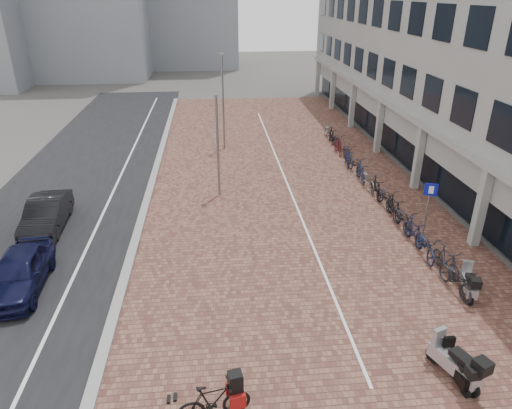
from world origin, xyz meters
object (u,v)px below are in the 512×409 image
object	(u,v)px
hero_bike	(214,401)
scooter_back	(455,361)
car_navy	(19,272)
scooter_front	(469,282)
parking_sign	(429,202)
car_dark	(46,214)
scooter_mid	(457,366)

from	to	relation	value
hero_bike	scooter_back	size ratio (longest dim) A/B	1.05
car_navy	scooter_front	size ratio (longest dim) A/B	2.62
car_navy	scooter_back	xyz separation A→B (m)	(13.05, -5.42, -0.07)
scooter_front	scooter_back	world-z (taller)	scooter_back
hero_bike	parking_sign	size ratio (longest dim) A/B	0.76
car_navy	car_dark	xyz separation A→B (m)	(-0.50, 4.61, -0.01)
scooter_front	parking_sign	xyz separation A→B (m)	(0.16, 3.98, 1.17)
hero_bike	scooter_back	world-z (taller)	hero_bike
parking_sign	car_dark	bearing A→B (deg)	-169.65
car_navy	scooter_front	distance (m)	15.49
scooter_mid	parking_sign	world-z (taller)	parking_sign
car_navy	scooter_mid	size ratio (longest dim) A/B	2.68
scooter_front	parking_sign	bearing A→B (deg)	104.48
car_dark	hero_bike	bearing A→B (deg)	-59.35
car_navy	hero_bike	xyz separation A→B (m)	(6.64, -6.08, -0.12)
scooter_back	car_navy	bearing A→B (deg)	136.81
scooter_back	parking_sign	size ratio (longest dim) A/B	0.73
parking_sign	scooter_front	bearing A→B (deg)	-73.21
hero_bike	scooter_mid	world-z (taller)	hero_bike
car_dark	parking_sign	xyz separation A→B (m)	(16.04, -2.48, 1.02)
scooter_back	parking_sign	world-z (taller)	parking_sign
car_navy	parking_sign	size ratio (longest dim) A/B	1.62
car_dark	scooter_back	world-z (taller)	car_dark
car_navy	parking_sign	world-z (taller)	parking_sign
car_dark	hero_bike	world-z (taller)	car_dark
car_dark	scooter_mid	distance (m)	16.93
scooter_back	scooter_mid	bearing A→B (deg)	-81.20
hero_bike	scooter_back	bearing A→B (deg)	-95.29
car_navy	car_dark	bearing A→B (deg)	93.49
car_navy	parking_sign	distance (m)	15.72
car_dark	parking_sign	distance (m)	16.26
car_navy	car_dark	distance (m)	4.64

